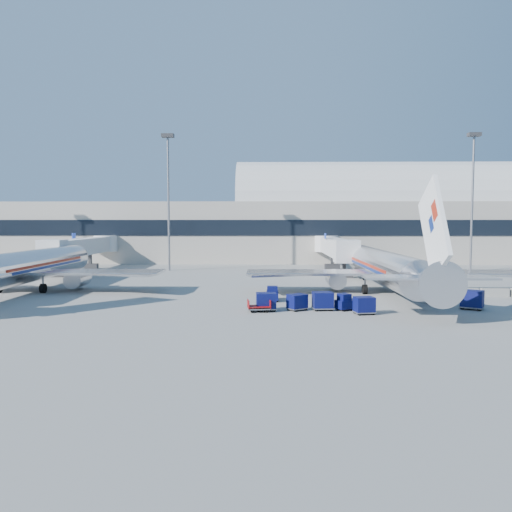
{
  "coord_description": "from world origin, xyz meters",
  "views": [
    {
      "loc": [
        -3.81,
        -52.77,
        8.25
      ],
      "look_at": [
        -4.99,
        6.0,
        4.14
      ],
      "focal_mm": 35.0,
      "sensor_mm": 36.0,
      "label": 1
    }
  ],
  "objects_px": {
    "mast_west": "(168,182)",
    "mast_east": "(473,181)",
    "airliner_main": "(386,268)",
    "jetbridge_mid": "(85,247)",
    "airliner_mid": "(24,267)",
    "tug_right": "(438,297)",
    "barrier_near": "(464,292)",
    "cart_train_a": "(323,301)",
    "barrier_mid": "(495,292)",
    "tug_lead": "(348,302)",
    "tug_left": "(272,294)",
    "cart_train_c": "(266,301)",
    "cart_solo_far": "(472,299)",
    "cart_train_b": "(297,302)",
    "jetbridge_near": "(334,247)",
    "cart_solo_near": "(364,305)",
    "cart_open_red": "(259,308)"
  },
  "relations": [
    {
      "from": "airliner_main",
      "to": "cart_open_red",
      "type": "height_order",
      "value": "airliner_main"
    },
    {
      "from": "tug_lead",
      "to": "cart_open_red",
      "type": "height_order",
      "value": "tug_lead"
    },
    {
      "from": "jetbridge_mid",
      "to": "tug_right",
      "type": "relative_size",
      "value": 10.46
    },
    {
      "from": "tug_right",
      "to": "tug_left",
      "type": "bearing_deg",
      "value": -152.01
    },
    {
      "from": "mast_east",
      "to": "cart_train_b",
      "type": "xyz_separation_m",
      "value": [
        -30.92,
        -36.98,
        -13.99
      ]
    },
    {
      "from": "cart_train_a",
      "to": "cart_train_c",
      "type": "xyz_separation_m",
      "value": [
        -5.26,
        -0.41,
        -0.01
      ]
    },
    {
      "from": "jetbridge_near",
      "to": "cart_train_c",
      "type": "distance_m",
      "value": 39.89
    },
    {
      "from": "airliner_main",
      "to": "jetbridge_mid",
      "type": "xyz_separation_m",
      "value": [
        -44.4,
        26.3,
        1.0
      ]
    },
    {
      "from": "airliner_mid",
      "to": "tug_right",
      "type": "relative_size",
      "value": 14.17
    },
    {
      "from": "mast_east",
      "to": "mast_west",
      "type": "bearing_deg",
      "value": 180.0
    },
    {
      "from": "airliner_mid",
      "to": "jetbridge_mid",
      "type": "relative_size",
      "value": 1.35
    },
    {
      "from": "airliner_main",
      "to": "airliner_mid",
      "type": "distance_m",
      "value": 42.0
    },
    {
      "from": "tug_lead",
      "to": "cart_train_b",
      "type": "distance_m",
      "value": 4.72
    },
    {
      "from": "mast_west",
      "to": "cart_solo_near",
      "type": "relative_size",
      "value": 11.32
    },
    {
      "from": "jetbridge_near",
      "to": "tug_right",
      "type": "xyz_separation_m",
      "value": [
        5.78,
        -34.0,
        -3.22
      ]
    },
    {
      "from": "mast_west",
      "to": "mast_east",
      "type": "relative_size",
      "value": 1.0
    },
    {
      "from": "cart_solo_far",
      "to": "cart_train_b",
      "type": "bearing_deg",
      "value": -145.81
    },
    {
      "from": "airliner_main",
      "to": "tug_right",
      "type": "height_order",
      "value": "airliner_main"
    },
    {
      "from": "tug_left",
      "to": "cart_train_a",
      "type": "xyz_separation_m",
      "value": [
        4.62,
        -5.35,
        0.17
      ]
    },
    {
      "from": "cart_train_b",
      "to": "cart_train_c",
      "type": "bearing_deg",
      "value": 151.49
    },
    {
      "from": "mast_east",
      "to": "tug_right",
      "type": "relative_size",
      "value": 8.59
    },
    {
      "from": "airliner_mid",
      "to": "tug_left",
      "type": "height_order",
      "value": "airliner_mid"
    },
    {
      "from": "cart_train_b",
      "to": "cart_open_red",
      "type": "xyz_separation_m",
      "value": [
        -3.51,
        -0.84,
        -0.41
      ]
    },
    {
      "from": "airliner_main",
      "to": "cart_solo_far",
      "type": "distance_m",
      "value": 12.16
    },
    {
      "from": "barrier_mid",
      "to": "tug_lead",
      "type": "height_order",
      "value": "tug_lead"
    },
    {
      "from": "tug_right",
      "to": "barrier_mid",
      "type": "bearing_deg",
      "value": 66.93
    },
    {
      "from": "barrier_mid",
      "to": "cart_train_b",
      "type": "xyz_separation_m",
      "value": [
        -22.22,
        -8.98,
        0.35
      ]
    },
    {
      "from": "airliner_main",
      "to": "airliner_mid",
      "type": "height_order",
      "value": "same"
    },
    {
      "from": "barrier_near",
      "to": "cart_solo_near",
      "type": "bearing_deg",
      "value": -140.42
    },
    {
      "from": "mast_east",
      "to": "cart_train_b",
      "type": "distance_m",
      "value": 50.19
    },
    {
      "from": "barrier_near",
      "to": "tug_right",
      "type": "distance_m",
      "value": 6.96
    },
    {
      "from": "airliner_mid",
      "to": "jetbridge_near",
      "type": "xyz_separation_m",
      "value": [
        39.6,
        26.3,
        1.0
      ]
    },
    {
      "from": "tug_right",
      "to": "cart_solo_far",
      "type": "relative_size",
      "value": 1.04
    },
    {
      "from": "cart_train_b",
      "to": "jetbridge_mid",
      "type": "bearing_deg",
      "value": 96.81
    },
    {
      "from": "cart_solo_far",
      "to": "tug_right",
      "type": "bearing_deg",
      "value": 156.81
    },
    {
      "from": "cart_train_a",
      "to": "jetbridge_mid",
      "type": "bearing_deg",
      "value": 127.95
    },
    {
      "from": "cart_train_a",
      "to": "mast_west",
      "type": "bearing_deg",
      "value": 114.57
    },
    {
      "from": "airliner_mid",
      "to": "barrier_mid",
      "type": "relative_size",
      "value": 12.42
    },
    {
      "from": "barrier_mid",
      "to": "jetbridge_near",
      "type": "bearing_deg",
      "value": 115.44
    },
    {
      "from": "cart_solo_far",
      "to": "airliner_main",
      "type": "bearing_deg",
      "value": 148.59
    },
    {
      "from": "airliner_mid",
      "to": "cart_train_b",
      "type": "relative_size",
      "value": 17.46
    },
    {
      "from": "jetbridge_near",
      "to": "tug_left",
      "type": "bearing_deg",
      "value": -108.39
    },
    {
      "from": "barrier_near",
      "to": "cart_train_a",
      "type": "height_order",
      "value": "cart_train_a"
    },
    {
      "from": "cart_train_a",
      "to": "cart_train_c",
      "type": "distance_m",
      "value": 5.27
    },
    {
      "from": "jetbridge_near",
      "to": "airliner_main",
      "type": "bearing_deg",
      "value": -84.78
    },
    {
      "from": "airliner_main",
      "to": "cart_solo_near",
      "type": "distance_m",
      "value": 14.42
    },
    {
      "from": "mast_east",
      "to": "barrier_near",
      "type": "relative_size",
      "value": 7.53
    },
    {
      "from": "airliner_main",
      "to": "mast_east",
      "type": "distance_m",
      "value": 34.51
    },
    {
      "from": "cart_train_b",
      "to": "jetbridge_near",
      "type": "bearing_deg",
      "value": 42.57
    },
    {
      "from": "jetbridge_mid",
      "to": "cart_train_a",
      "type": "bearing_deg",
      "value": -46.43
    }
  ]
}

